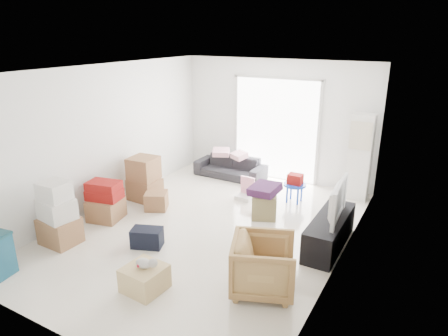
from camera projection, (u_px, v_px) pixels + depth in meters
room_shell at (206, 154)px, 6.50m from camera, size 4.98×6.48×3.18m
sliding_door at (275, 125)px, 8.99m from camera, size 2.10×0.04×2.33m
ac_tower at (360, 157)px, 7.93m from camera, size 0.45×0.30×1.75m
tv_console at (329, 232)px, 6.30m from camera, size 0.45×1.51×0.50m
television at (331, 213)px, 6.20m from camera, size 0.66×1.07×0.13m
sofa at (230, 164)px, 9.30m from camera, size 1.67×0.50×0.65m
pillow_left at (221, 147)px, 9.28m from camera, size 0.44×0.41×0.11m
pillow_right at (239, 150)px, 9.04m from camera, size 0.42×0.40×0.12m
armchair at (264, 263)px, 5.16m from camera, size 0.99×1.02×0.82m
box_stack_a at (58, 216)px, 6.32m from camera, size 0.58×0.50×1.05m
box_stack_b at (105, 202)px, 7.19m from camera, size 0.66×0.65×0.72m
box_stack_c at (144, 179)px, 8.01m from camera, size 0.62×0.55×0.89m
loose_box at (156, 201)px, 7.66m from camera, size 0.54×0.54×0.34m
duffel_bag at (147, 238)px, 6.32m from camera, size 0.55×0.44×0.31m
ottoman at (264, 206)px, 7.31m from camera, size 0.58×0.58×0.44m
blanket at (265, 191)px, 7.21m from camera, size 0.53×0.53×0.14m
kids_table at (295, 183)px, 7.90m from camera, size 0.45×0.45×0.59m
toy_walker at (246, 193)px, 8.15m from camera, size 0.34×0.31×0.44m
wood_crate at (145, 278)px, 5.25m from camera, size 0.53×0.53×0.33m
plush_bunny at (146, 263)px, 5.16m from camera, size 0.31×0.19×0.16m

